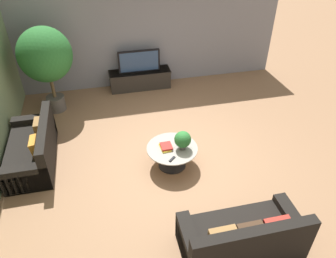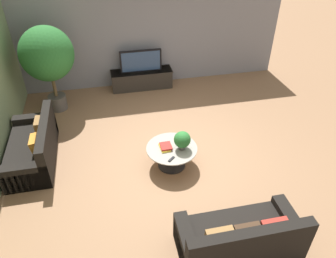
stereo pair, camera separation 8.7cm
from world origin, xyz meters
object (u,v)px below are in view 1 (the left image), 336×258
object	(u,v)px
couch_near_entry	(242,238)
potted_palm_tall	(45,57)
potted_plant_tabletop	(183,140)
television	(139,61)
couch_by_wall	(33,150)
media_console	(140,79)
coffee_table	(172,153)

from	to	relation	value
couch_near_entry	potted_palm_tall	xyz separation A→B (m)	(-2.85, 4.67, 1.11)
potted_palm_tall	potted_plant_tabletop	bearing A→B (deg)	-47.25
television	couch_by_wall	distance (m)	3.59
couch_by_wall	potted_plant_tabletop	xyz separation A→B (m)	(2.81, -0.80, 0.37)
potted_palm_tall	potted_plant_tabletop	size ratio (longest dim) A/B	5.48
couch_near_entry	potted_palm_tall	distance (m)	5.58
media_console	coffee_table	xyz separation A→B (m)	(0.11, -3.26, 0.05)
couch_near_entry	potted_plant_tabletop	distance (m)	2.07
television	potted_plant_tabletop	size ratio (longest dim) A/B	2.90
television	couch_near_entry	xyz separation A→B (m)	(0.67, -5.32, -0.48)
media_console	potted_palm_tall	bearing A→B (deg)	-163.43
television	couch_near_entry	bearing A→B (deg)	-82.81
media_console	potted_palm_tall	xyz separation A→B (m)	(-2.18, -0.65, 1.14)
couch_by_wall	couch_near_entry	bearing A→B (deg)	48.67
potted_palm_tall	media_console	bearing A→B (deg)	16.57
media_console	couch_by_wall	distance (m)	3.56
media_console	couch_by_wall	world-z (taller)	couch_by_wall
coffee_table	media_console	bearing A→B (deg)	91.96
couch_by_wall	potted_palm_tall	bearing A→B (deg)	169.92
potted_palm_tall	potted_plant_tabletop	xyz separation A→B (m)	(2.47, -2.67, -0.74)
media_console	potted_plant_tabletop	distance (m)	3.36
couch_by_wall	potted_plant_tabletop	size ratio (longest dim) A/B	4.77
television	potted_plant_tabletop	world-z (taller)	television
couch_near_entry	potted_palm_tall	world-z (taller)	potted_palm_tall
television	coffee_table	bearing A→B (deg)	-88.04
couch_by_wall	couch_near_entry	size ratio (longest dim) A/B	1.01
media_console	couch_near_entry	distance (m)	5.36
couch_by_wall	couch_near_entry	distance (m)	4.24
couch_by_wall	coffee_table	bearing A→B (deg)	74.30
coffee_table	potted_palm_tall	distance (m)	3.64
media_console	television	world-z (taller)	television
television	couch_by_wall	bearing A→B (deg)	-134.88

